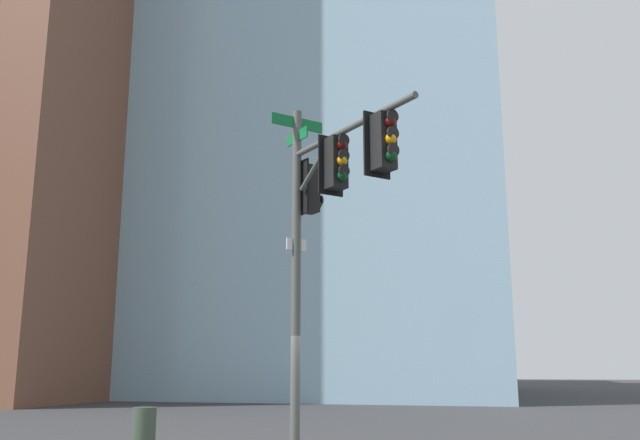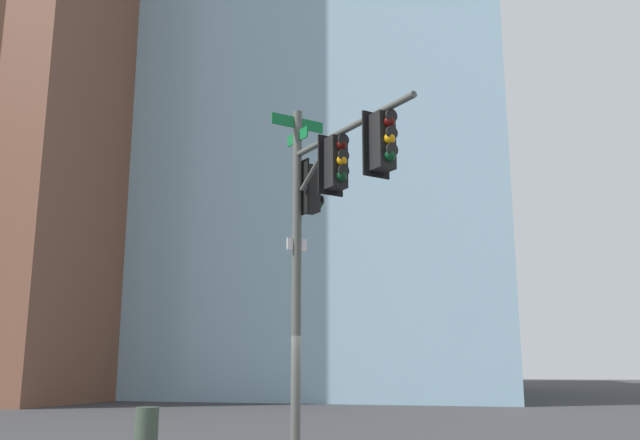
% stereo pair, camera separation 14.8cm
% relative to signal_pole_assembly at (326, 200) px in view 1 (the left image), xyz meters
% --- Properties ---
extents(signal_pole_assembly, '(3.16, 3.26, 7.18)m').
position_rel_signal_pole_assembly_xyz_m(signal_pole_assembly, '(0.00, 0.00, 0.00)').
color(signal_pole_assembly, '#4C514C').
rests_on(signal_pole_assembly, ground_plane).
extents(litter_bin, '(0.56, 0.56, 0.95)m').
position_rel_signal_pole_assembly_xyz_m(litter_bin, '(-3.04, -5.29, -4.57)').
color(litter_bin, '#384738').
rests_on(litter_bin, ground_plane).
extents(building_brick_nearside, '(19.15, 18.59, 45.99)m').
position_rel_signal_pole_assembly_xyz_m(building_brick_nearside, '(-24.67, -27.78, 17.95)').
color(building_brick_nearside, brown).
rests_on(building_brick_nearside, ground_plane).
extents(building_glass_tower, '(30.43, 24.52, 63.56)m').
position_rel_signal_pole_assembly_xyz_m(building_glass_tower, '(-38.32, -8.48, 26.73)').
color(building_glass_tower, '#8CB2C6').
rests_on(building_glass_tower, ground_plane).
extents(building_brick_farside, '(18.03, 19.54, 50.87)m').
position_rel_signal_pole_assembly_xyz_m(building_brick_farside, '(-55.55, -36.46, 20.38)').
color(building_brick_farside, '#845B47').
rests_on(building_brick_farside, ground_plane).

